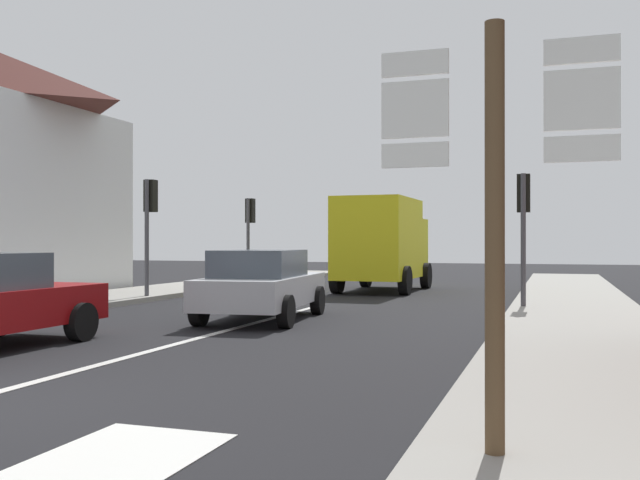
{
  "coord_description": "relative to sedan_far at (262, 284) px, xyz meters",
  "views": [
    {
      "loc": [
        5.75,
        -5.4,
        1.64
      ],
      "look_at": [
        0.49,
        10.5,
        1.68
      ],
      "focal_mm": 40.06,
      "sensor_mm": 36.0,
      "label": 1
    }
  ],
  "objects": [
    {
      "name": "delivery_truck",
      "position": [
        0.37,
        9.33,
        0.89
      ],
      "size": [
        2.55,
        5.03,
        3.05
      ],
      "color": "yellow",
      "rests_on": "ground"
    },
    {
      "name": "traffic_light_near_right",
      "position": [
        5.13,
        3.66,
        1.64
      ],
      "size": [
        0.3,
        0.49,
        3.24
      ],
      "color": "#47474C",
      "rests_on": "ground"
    },
    {
      "name": "lane_centre_stripe",
      "position": [
        0.09,
        -2.39,
        -0.75
      ],
      "size": [
        0.16,
        12.0,
        0.01
      ],
      "primitive_type": "cube",
      "color": "silver",
      "rests_on": "ground"
    },
    {
      "name": "ground_plane",
      "position": [
        0.09,
        1.61,
        -0.76
      ],
      "size": [
        80.0,
        80.0,
        0.0
      ],
      "primitive_type": "plane",
      "color": "black"
    },
    {
      "name": "sidewalk_left",
      "position": [
        -6.1,
        -0.39,
        -0.69
      ],
      "size": [
        2.9,
        44.0,
        0.14
      ],
      "primitive_type": "cube",
      "color": "gray",
      "rests_on": "ground"
    },
    {
      "name": "traffic_light_near_left",
      "position": [
        -4.94,
        3.64,
        1.74
      ],
      "size": [
        0.3,
        0.49,
        3.38
      ],
      "color": "#47474C",
      "rests_on": "ground"
    },
    {
      "name": "sidewalk_right",
      "position": [
        6.28,
        -0.39,
        -0.69
      ],
      "size": [
        2.9,
        44.0,
        0.14
      ],
      "primitive_type": "cube",
      "color": "gray",
      "rests_on": "ground"
    },
    {
      "name": "route_sign_post",
      "position": [
        5.43,
        -8.59,
        1.15
      ],
      "size": [
        1.66,
        0.14,
        3.2
      ],
      "color": "brown",
      "rests_on": "ground"
    },
    {
      "name": "sedan_far",
      "position": [
        0.0,
        0.0,
        0.0
      ],
      "size": [
        2.29,
        4.35,
        1.47
      ],
      "color": "#B7BABF",
      "rests_on": "ground"
    },
    {
      "name": "lane_turn_arrow",
      "position": [
        2.7,
        -9.39,
        -0.75
      ],
      "size": [
        1.2,
        2.2,
        0.01
      ],
      "primitive_type": "cube",
      "color": "silver",
      "rests_on": "ground"
    },
    {
      "name": "traffic_light_far_left",
      "position": [
        -4.94,
        10.52,
        1.65
      ],
      "size": [
        0.3,
        0.49,
        3.25
      ],
      "color": "#47474C",
      "rests_on": "ground"
    }
  ]
}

